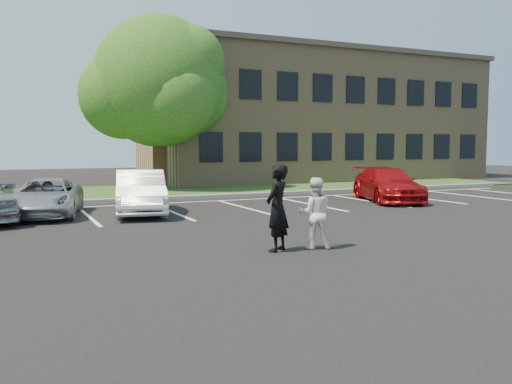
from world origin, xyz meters
TOP-DOWN VIEW (x-y plane):
  - ground_plane at (0.00, 0.00)m, footprint 90.00×90.00m
  - curb at (0.00, 12.00)m, footprint 40.00×0.30m
  - grass_strip at (0.00, 16.00)m, footprint 44.00×8.00m
  - stall_lines at (1.40, 8.95)m, footprint 34.00×5.36m
  - office_building at (14.00, 21.99)m, footprint 22.40×10.40m
  - tree at (2.07, 17.04)m, footprint 7.80×7.20m
  - man_black_suit at (0.15, 0.22)m, footprint 0.83×0.79m
  - man_white_shirt at (1.05, 0.14)m, footprint 0.95×0.86m
  - car_silver_minivan at (-4.03, 8.59)m, footprint 2.92×4.74m
  - car_white_sedan at (-1.10, 7.86)m, footprint 2.41×4.70m
  - car_red_compact at (9.10, 7.68)m, footprint 3.38×5.12m

SIDE VIEW (x-z plane):
  - ground_plane at x=0.00m, z-range 0.00..0.00m
  - stall_lines at x=1.40m, z-range 0.00..0.01m
  - grass_strip at x=0.00m, z-range 0.00..0.08m
  - curb at x=0.00m, z-range 0.00..0.15m
  - car_silver_minivan at x=-4.03m, z-range 0.00..1.22m
  - car_red_compact at x=9.10m, z-range 0.00..1.38m
  - car_white_sedan at x=-1.10m, z-range 0.00..1.48m
  - man_white_shirt at x=1.05m, z-range 0.00..1.60m
  - man_black_suit at x=0.15m, z-range 0.00..1.92m
  - office_building at x=14.00m, z-range 0.01..8.31m
  - tree at x=2.07m, z-range 0.95..9.75m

